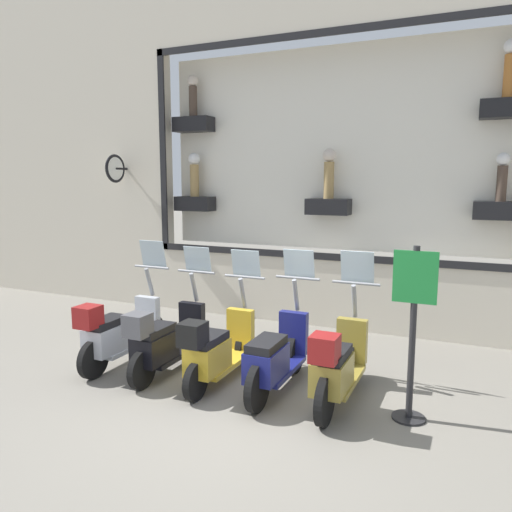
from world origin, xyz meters
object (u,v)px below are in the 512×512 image
Objects in this scene: scooter_navy_1 at (276,357)px; scooter_silver_4 at (117,333)px; shop_sign_post at (413,327)px; scooter_olive_0 at (337,365)px; scooter_black_3 at (164,341)px; scooter_yellow_2 at (216,349)px.

scooter_navy_1 is 2.33m from scooter_silver_4.
shop_sign_post reaches higher than scooter_navy_1.
scooter_olive_0 is at bearing 91.24° from shop_sign_post.
scooter_olive_0 is 0.96m from shop_sign_post.
scooter_navy_1 is 1.01× the size of scooter_black_3.
scooter_olive_0 is 2.33m from scooter_black_3.
scooter_black_3 is at bearing 89.70° from scooter_yellow_2.
scooter_olive_0 is 1.01× the size of scooter_black_3.
scooter_black_3 is 0.95× the size of shop_sign_post.
scooter_silver_4 is (-0.06, 2.33, 0.03)m from scooter_navy_1.
scooter_yellow_2 is 2.42m from shop_sign_post.
scooter_black_3 is at bearing 90.53° from shop_sign_post.
scooter_black_3 is at bearing 92.55° from scooter_navy_1.
scooter_silver_4 is at bearing 90.35° from shop_sign_post.
scooter_navy_1 is 1.68m from shop_sign_post.
scooter_silver_4 reaches higher than scooter_black_3.
scooter_olive_0 is 1.55m from scooter_yellow_2.
scooter_silver_4 is 3.94m from shop_sign_post.
scooter_yellow_2 is (-0.07, 0.78, 0.01)m from scooter_navy_1.
scooter_navy_1 is 1.56m from scooter_black_3.
scooter_olive_0 is at bearing -89.42° from scooter_yellow_2.
scooter_olive_0 is at bearing -89.71° from scooter_black_3.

